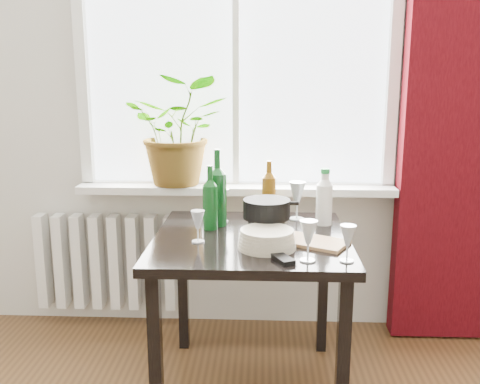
{
  "coord_description": "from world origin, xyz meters",
  "views": [
    {
      "loc": [
        0.15,
        -0.71,
        1.44
      ],
      "look_at": [
        0.05,
        1.55,
        0.94
      ],
      "focal_mm": 40.0,
      "sensor_mm": 36.0,
      "label": 1
    }
  ],
  "objects_px": {
    "wine_bottle_right": "(217,187)",
    "bottle_amber": "(269,188)",
    "plate_stack": "(267,239)",
    "cutting_board": "(315,242)",
    "wineglass_front_right": "(308,241)",
    "wineglass_far_right": "(347,243)",
    "tv_remote": "(279,257)",
    "wineglass_front_left": "(198,226)",
    "radiator": "(107,262)",
    "wine_bottle_left": "(210,197)",
    "wineglass_back_center": "(297,200)",
    "wineglass_back_left": "(222,205)",
    "potted_plant": "(180,131)",
    "cleaning_bottle": "(324,197)",
    "fondue_pot": "(267,217)",
    "table": "(251,256)"
  },
  "relations": [
    {
      "from": "potted_plant",
      "to": "wine_bottle_left",
      "type": "height_order",
      "value": "potted_plant"
    },
    {
      "from": "wineglass_far_right",
      "to": "cutting_board",
      "type": "bearing_deg",
      "value": 115.38
    },
    {
      "from": "wineglass_back_left",
      "to": "potted_plant",
      "type": "bearing_deg",
      "value": 123.46
    },
    {
      "from": "cleaning_bottle",
      "to": "wine_bottle_left",
      "type": "bearing_deg",
      "value": -169.64
    },
    {
      "from": "wine_bottle_left",
      "to": "cutting_board",
      "type": "height_order",
      "value": "wine_bottle_left"
    },
    {
      "from": "wineglass_back_left",
      "to": "wineglass_front_left",
      "type": "height_order",
      "value": "wineglass_back_left"
    },
    {
      "from": "bottle_amber",
      "to": "wineglass_back_left",
      "type": "bearing_deg",
      "value": -153.04
    },
    {
      "from": "wineglass_front_left",
      "to": "tv_remote",
      "type": "bearing_deg",
      "value": -30.09
    },
    {
      "from": "wine_bottle_right",
      "to": "cutting_board",
      "type": "xyz_separation_m",
      "value": [
        0.43,
        -0.27,
        -0.18
      ]
    },
    {
      "from": "wineglass_front_right",
      "to": "wineglass_front_left",
      "type": "distance_m",
      "value": 0.5
    },
    {
      "from": "wineglass_front_right",
      "to": "wineglass_far_right",
      "type": "height_order",
      "value": "wineglass_front_right"
    },
    {
      "from": "table",
      "to": "wineglass_front_left",
      "type": "bearing_deg",
      "value": -156.53
    },
    {
      "from": "bottle_amber",
      "to": "cutting_board",
      "type": "distance_m",
      "value": 0.5
    },
    {
      "from": "wineglass_front_right",
      "to": "wineglass_back_center",
      "type": "xyz_separation_m",
      "value": [
        -0.01,
        0.6,
        0.02
      ]
    },
    {
      "from": "wine_bottle_left",
      "to": "wineglass_back_center",
      "type": "bearing_deg",
      "value": 23.98
    },
    {
      "from": "radiator",
      "to": "potted_plant",
      "type": "bearing_deg",
      "value": -2.83
    },
    {
      "from": "cleaning_bottle",
      "to": "plate_stack",
      "type": "bearing_deg",
      "value": -126.16
    },
    {
      "from": "wineglass_back_center",
      "to": "wineglass_back_left",
      "type": "height_order",
      "value": "wineglass_back_center"
    },
    {
      "from": "potted_plant",
      "to": "cutting_board",
      "type": "distance_m",
      "value": 1.05
    },
    {
      "from": "potted_plant",
      "to": "tv_remote",
      "type": "height_order",
      "value": "potted_plant"
    },
    {
      "from": "wineglass_front_right",
      "to": "wineglass_back_center",
      "type": "relative_size",
      "value": 0.84
    },
    {
      "from": "plate_stack",
      "to": "cutting_board",
      "type": "height_order",
      "value": "plate_stack"
    },
    {
      "from": "tv_remote",
      "to": "fondue_pot",
      "type": "bearing_deg",
      "value": 73.57
    },
    {
      "from": "wineglass_back_center",
      "to": "cutting_board",
      "type": "height_order",
      "value": "wineglass_back_center"
    },
    {
      "from": "cutting_board",
      "to": "fondue_pot",
      "type": "bearing_deg",
      "value": 150.02
    },
    {
      "from": "wineglass_far_right",
      "to": "plate_stack",
      "type": "height_order",
      "value": "wineglass_far_right"
    },
    {
      "from": "wineglass_front_right",
      "to": "plate_stack",
      "type": "bearing_deg",
      "value": 136.74
    },
    {
      "from": "radiator",
      "to": "wineglass_far_right",
      "type": "bearing_deg",
      "value": -37.61
    },
    {
      "from": "wine_bottle_left",
      "to": "plate_stack",
      "type": "xyz_separation_m",
      "value": [
        0.26,
        -0.27,
        -0.11
      ]
    },
    {
      "from": "wine_bottle_left",
      "to": "wineglass_back_left",
      "type": "height_order",
      "value": "wine_bottle_left"
    },
    {
      "from": "radiator",
      "to": "wine_bottle_right",
      "type": "height_order",
      "value": "wine_bottle_right"
    },
    {
      "from": "wine_bottle_right",
      "to": "bottle_amber",
      "type": "distance_m",
      "value": 0.3
    },
    {
      "from": "tv_remote",
      "to": "radiator",
      "type": "bearing_deg",
      "value": 110.94
    },
    {
      "from": "potted_plant",
      "to": "wineglass_front_left",
      "type": "height_order",
      "value": "potted_plant"
    },
    {
      "from": "wineglass_back_center",
      "to": "bottle_amber",
      "type": "bearing_deg",
      "value": 158.69
    },
    {
      "from": "wineglass_far_right",
      "to": "tv_remote",
      "type": "height_order",
      "value": "wineglass_far_right"
    },
    {
      "from": "wine_bottle_left",
      "to": "bottle_amber",
      "type": "xyz_separation_m",
      "value": [
        0.27,
        0.23,
        -0.0
      ]
    },
    {
      "from": "wine_bottle_right",
      "to": "wineglass_back_center",
      "type": "height_order",
      "value": "wine_bottle_right"
    },
    {
      "from": "radiator",
      "to": "cleaning_bottle",
      "type": "bearing_deg",
      "value": -19.73
    },
    {
      "from": "bottle_amber",
      "to": "wineglass_front_left",
      "type": "distance_m",
      "value": 0.54
    },
    {
      "from": "wine_bottle_right",
      "to": "bottle_amber",
      "type": "bearing_deg",
      "value": 35.3
    },
    {
      "from": "cleaning_bottle",
      "to": "potted_plant",
      "type": "bearing_deg",
      "value": 151.3
    },
    {
      "from": "radiator",
      "to": "cutting_board",
      "type": "height_order",
      "value": "cutting_board"
    },
    {
      "from": "bottle_amber",
      "to": "cutting_board",
      "type": "relative_size",
      "value": 1.1
    },
    {
      "from": "wine_bottle_left",
      "to": "wine_bottle_right",
      "type": "distance_m",
      "value": 0.08
    },
    {
      "from": "cleaning_bottle",
      "to": "wineglass_front_left",
      "type": "bearing_deg",
      "value": -151.85
    },
    {
      "from": "wine_bottle_left",
      "to": "tv_remote",
      "type": "xyz_separation_m",
      "value": [
        0.31,
        -0.4,
        -0.14
      ]
    },
    {
      "from": "table",
      "to": "wineglass_back_center",
      "type": "height_order",
      "value": "wineglass_back_center"
    },
    {
      "from": "bottle_amber",
      "to": "fondue_pot",
      "type": "xyz_separation_m",
      "value": [
        -0.01,
        -0.32,
        -0.06
      ]
    },
    {
      "from": "wine_bottle_right",
      "to": "tv_remote",
      "type": "height_order",
      "value": "wine_bottle_right"
    }
  ]
}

